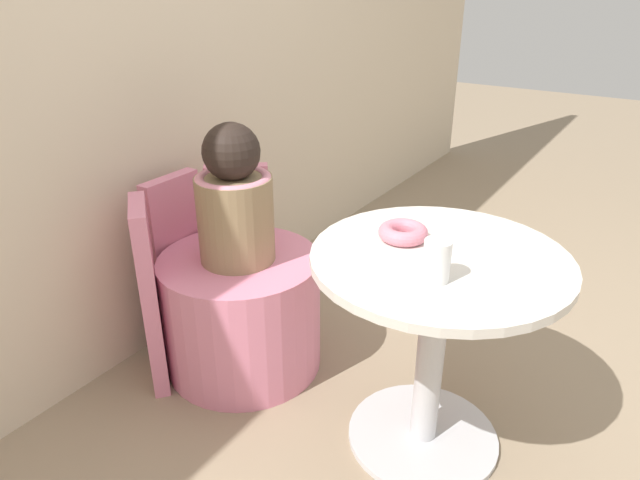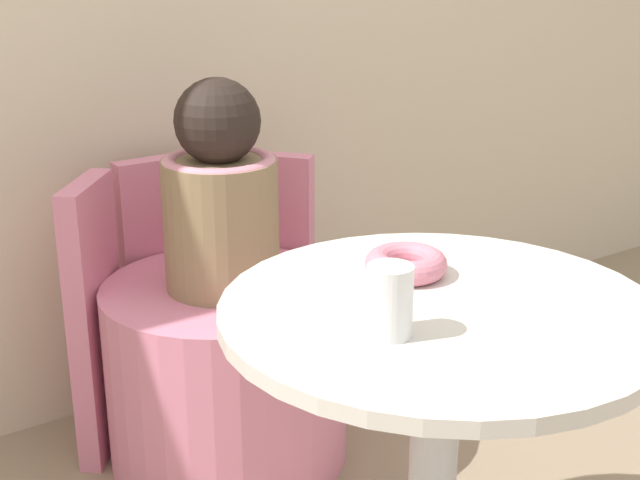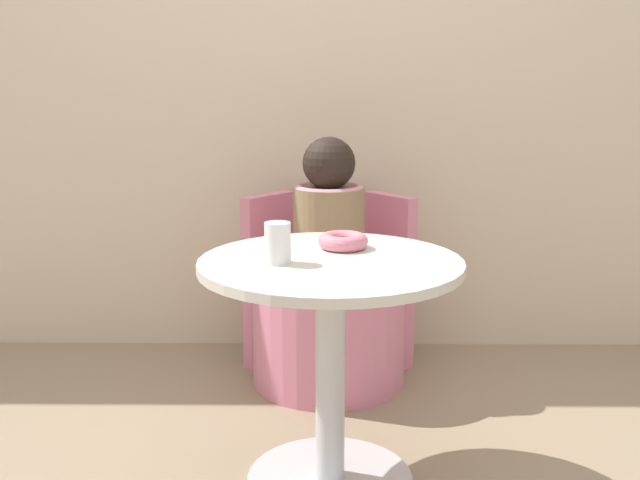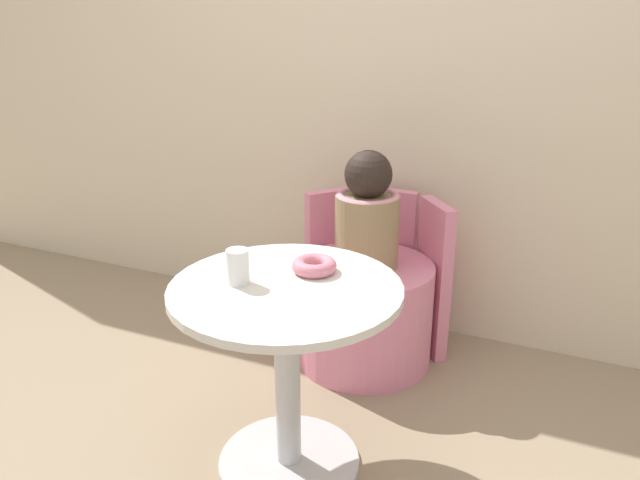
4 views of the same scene
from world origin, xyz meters
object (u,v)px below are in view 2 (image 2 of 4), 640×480
Objects in this scene: child_figure at (220,196)px; donut at (406,263)px; cup at (390,301)px; tub_chair at (227,372)px; round_table at (435,413)px.

donut is at bearing -86.23° from child_figure.
child_figure is at bearing 80.12° from cup.
tub_chair is at bearing 82.87° from child_figure.
round_table is 0.73m from tub_chair.
child_figure is at bearing 93.77° from donut.
child_figure reaches higher than round_table.
donut reaches higher than tub_chair.
donut reaches higher than round_table.
tub_chair is 1.19× the size of child_figure.
round_table is 5.02× the size of donut.
round_table is 0.27m from cup.
round_table is at bearing -105.31° from donut.
cup is (-0.13, -0.73, 0.46)m from tub_chair.
tub_chair is at bearing 93.77° from donut.
round_table is 0.24m from donut.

